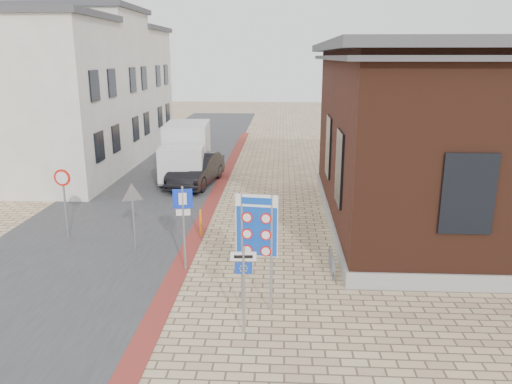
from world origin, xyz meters
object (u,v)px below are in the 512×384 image
(parking_sign, at_px, (183,214))
(bollard, at_px, (201,223))
(sedan, at_px, (196,169))
(box_truck, at_px, (186,151))
(border_sign, at_px, (257,228))
(essen_sign, at_px, (244,278))

(parking_sign, xyz_separation_m, bollard, (0.00, 3.00, -1.31))
(sedan, distance_m, box_truck, 1.66)
(parking_sign, bearing_deg, box_truck, 89.86)
(box_truck, bearing_deg, bollard, -80.47)
(border_sign, bearing_deg, sedan, 113.65)
(essen_sign, height_order, bollard, essen_sign)
(box_truck, height_order, parking_sign, box_truck)
(bollard, bearing_deg, essen_sign, -72.44)
(parking_sign, relative_size, bollard, 2.66)
(parking_sign, bearing_deg, essen_sign, -70.03)
(essen_sign, bearing_deg, box_truck, 102.16)
(border_sign, height_order, essen_sign, border_sign)
(sedan, xyz_separation_m, bollard, (1.40, -7.38, -0.30))
(essen_sign, height_order, parking_sign, parking_sign)
(parking_sign, height_order, bollard, parking_sign)
(essen_sign, bearing_deg, sedan, 100.74)
(border_sign, height_order, parking_sign, border_sign)
(border_sign, bearing_deg, parking_sign, 141.56)
(essen_sign, relative_size, parking_sign, 0.83)
(sedan, relative_size, border_sign, 1.56)
(box_truck, bearing_deg, essen_sign, -78.84)
(border_sign, relative_size, bollard, 3.11)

